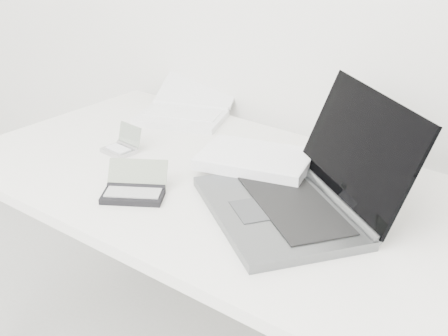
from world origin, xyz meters
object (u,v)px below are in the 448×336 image
Objects in this scene: laptop_large at (288,182)px; palmtop_charcoal at (134,190)px; netbook_open_white at (186,109)px; desk at (243,203)px.

palmtop_charcoal is (-0.31, -0.22, -0.03)m from laptop_large.
netbook_open_white is 2.17× the size of palmtop_charcoal.
netbook_open_white is (-0.59, 0.29, -0.02)m from laptop_large.
desk is 0.57m from netbook_open_white.
netbook_open_white is at bearing -172.55° from laptop_large.
palmtop_charcoal is (-0.18, -0.20, 0.06)m from desk.
desk is 3.77× the size of netbook_open_white.
palmtop_charcoal is at bearing -131.80° from desk.
netbook_open_white reaches higher than palmtop_charcoal.
desk is at bearing 15.08° from palmtop_charcoal.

